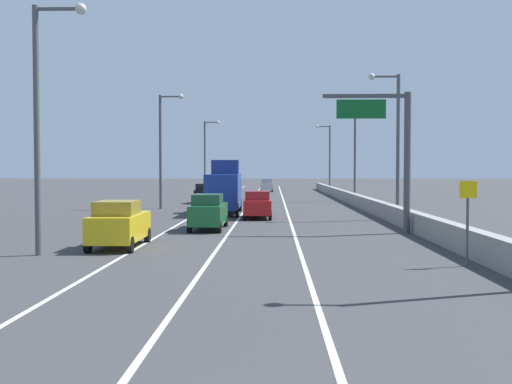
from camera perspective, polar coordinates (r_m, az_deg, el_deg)
ground_plane at (r=69.15m, az=1.33°, el=-0.69°), size 320.00×320.00×0.00m
lane_stripe_left at (r=60.45m, az=-3.94°, el=-1.10°), size 0.16×130.00×0.00m
lane_stripe_center at (r=60.21m, az=-0.62°, el=-1.10°), size 0.16×130.00×0.00m
lane_stripe_right at (r=60.17m, az=2.71°, el=-1.11°), size 0.16×130.00×0.00m
jersey_barrier_right at (r=45.81m, az=11.35°, el=-1.48°), size 0.60×120.00×1.10m
overhead_sign_gantry at (r=32.95m, az=12.84°, el=4.39°), size 4.68×0.36×7.50m
speed_advisory_sign at (r=22.42m, az=19.35°, el=-2.17°), size 0.60×0.11×3.00m
lamp_post_right_second at (r=42.05m, az=12.91°, el=5.20°), size 2.14×0.44×9.89m
lamp_post_right_third at (r=65.38m, az=9.09°, el=4.11°), size 2.14×0.44×9.89m
lamp_post_right_fourth at (r=88.80m, az=6.81°, el=3.59°), size 2.14×0.44×9.89m
lamp_post_left_near at (r=25.36m, az=-19.44°, el=7.20°), size 2.14×0.44×9.89m
lamp_post_left_mid at (r=52.82m, az=-8.73°, el=4.59°), size 2.14×0.44×9.89m
lamp_post_left_far at (r=80.77m, az=-4.67°, el=3.75°), size 2.14×0.44×9.89m
car_green_0 at (r=34.20m, az=-4.51°, el=-1.88°), size 1.87×4.67×2.03m
car_yellow_1 at (r=27.03m, az=-12.79°, el=-2.97°), size 2.03×4.64×2.05m
car_black_2 at (r=61.21m, az=-4.87°, el=-0.14°), size 2.04×4.09×1.98m
car_red_3 at (r=42.08m, az=0.11°, el=-1.19°), size 2.07×4.78×1.92m
car_silver_4 at (r=92.89m, az=1.02°, el=0.65°), size 1.99×4.10×2.00m
box_truck at (r=46.24m, az=-3.02°, el=0.26°), size 2.59×7.70×4.15m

